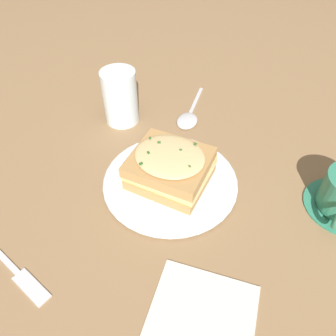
{
  "coord_description": "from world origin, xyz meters",
  "views": [
    {
      "loc": [
        0.08,
        -0.38,
        0.45
      ],
      "look_at": [
        -0.0,
        0.01,
        0.04
      ],
      "focal_mm": 35.0,
      "sensor_mm": 36.0,
      "label": 1
    }
  ],
  "objects_px": {
    "spoon": "(187,118)",
    "napkin": "(203,311)",
    "fork": "(18,273)",
    "dinner_plate": "(168,181)",
    "water_glass": "(120,97)",
    "sandwich": "(168,167)"
  },
  "relations": [
    {
      "from": "fork",
      "to": "dinner_plate",
      "type": "bearing_deg",
      "value": 168.05
    },
    {
      "from": "water_glass",
      "to": "fork",
      "type": "distance_m",
      "value": 0.4
    },
    {
      "from": "water_glass",
      "to": "sandwich",
      "type": "bearing_deg",
      "value": -50.92
    },
    {
      "from": "sandwich",
      "to": "spoon",
      "type": "bearing_deg",
      "value": 89.0
    },
    {
      "from": "dinner_plate",
      "to": "fork",
      "type": "distance_m",
      "value": 0.28
    },
    {
      "from": "water_glass",
      "to": "napkin",
      "type": "xyz_separation_m",
      "value": [
        0.23,
        -0.39,
        -0.06
      ]
    },
    {
      "from": "fork",
      "to": "napkin",
      "type": "relative_size",
      "value": 1.16
    },
    {
      "from": "sandwich",
      "to": "fork",
      "type": "bearing_deg",
      "value": -129.7
    },
    {
      "from": "dinner_plate",
      "to": "fork",
      "type": "bearing_deg",
      "value": -129.38
    },
    {
      "from": "dinner_plate",
      "to": "sandwich",
      "type": "relative_size",
      "value": 1.56
    },
    {
      "from": "fork",
      "to": "spoon",
      "type": "bearing_deg",
      "value": -176.28
    },
    {
      "from": "sandwich",
      "to": "fork",
      "type": "distance_m",
      "value": 0.29
    },
    {
      "from": "spoon",
      "to": "napkin",
      "type": "distance_m",
      "value": 0.43
    },
    {
      "from": "dinner_plate",
      "to": "spoon",
      "type": "relative_size",
      "value": 1.37
    },
    {
      "from": "sandwich",
      "to": "spoon",
      "type": "height_order",
      "value": "sandwich"
    },
    {
      "from": "dinner_plate",
      "to": "spoon",
      "type": "bearing_deg",
      "value": 88.98
    },
    {
      "from": "fork",
      "to": "napkin",
      "type": "bearing_deg",
      "value": 117.81
    },
    {
      "from": "fork",
      "to": "spoon",
      "type": "height_order",
      "value": "spoon"
    },
    {
      "from": "spoon",
      "to": "napkin",
      "type": "relative_size",
      "value": 1.28
    },
    {
      "from": "water_glass",
      "to": "fork",
      "type": "bearing_deg",
      "value": -95.81
    },
    {
      "from": "napkin",
      "to": "sandwich",
      "type": "bearing_deg",
      "value": 113.65
    },
    {
      "from": "water_glass",
      "to": "spoon",
      "type": "relative_size",
      "value": 0.66
    }
  ]
}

